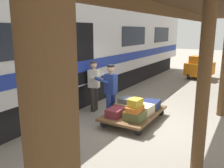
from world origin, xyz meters
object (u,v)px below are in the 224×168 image
object	(u,v)px
suitcase_burgundy_valise	(116,112)
suitcase_brown_leather	(134,102)
baggage_tug	(200,68)
suitcase_orange_carryall	(135,109)
suitcase_cream_canvas	(143,109)
suitcase_slate_roller	(126,100)
train_car	(50,49)
suitcase_yellow_case	(135,103)
porter_by_door	(94,84)
suitcase_olive_duffel	(135,116)
suitcase_navy_fabric	(151,105)
luggage_cart	(134,113)
porter_in_overalls	(110,90)
suitcase_tan_vintage	(125,106)

from	to	relation	value
suitcase_burgundy_valise	suitcase_brown_leather	bearing A→B (deg)	-90.00
suitcase_brown_leather	baggage_tug	distance (m)	7.34
suitcase_orange_carryall	suitcase_cream_canvas	bearing A→B (deg)	-90.44
suitcase_orange_carryall	suitcase_slate_roller	size ratio (longest dim) A/B	1.35
train_car	suitcase_yellow_case	bearing A→B (deg)	170.16
porter_by_door	suitcase_cream_canvas	bearing A→B (deg)	173.67
suitcase_burgundy_valise	suitcase_slate_roller	bearing A→B (deg)	-91.69
suitcase_olive_duffel	suitcase_navy_fabric	xyz separation A→B (m)	(0.00, -1.21, -0.01)
suitcase_brown_leather	suitcase_orange_carryall	distance (m)	1.36
suitcase_navy_fabric	luggage_cart	bearing A→B (deg)	63.41
luggage_cart	suitcase_yellow_case	bearing A→B (deg)	116.99
train_car	suitcase_brown_leather	xyz separation A→B (m)	(-3.07, -0.57, -1.68)
suitcase_brown_leather	suitcase_yellow_case	distance (m)	1.41
train_car	baggage_tug	xyz separation A→B (m)	(-3.74, -7.87, -1.43)
suitcase_navy_fabric	porter_by_door	xyz separation A→B (m)	(1.89, 0.39, 0.52)
suitcase_slate_roller	suitcase_cream_canvas	bearing A→B (deg)	-178.37
suitcase_orange_carryall	baggage_tug	xyz separation A→B (m)	(-0.08, -8.50, 0.01)
baggage_tug	suitcase_slate_roller	bearing A→B (deg)	85.23
porter_in_overalls	baggage_tug	size ratio (longest dim) A/B	0.88
suitcase_brown_leather	porter_by_door	bearing A→B (deg)	17.04
suitcase_cream_canvas	porter_by_door	world-z (taller)	porter_by_door
suitcase_brown_leather	suitcase_tan_vintage	xyz separation A→B (m)	(0.00, 0.60, 0.04)
luggage_cart	suitcase_navy_fabric	world-z (taller)	suitcase_navy_fabric
suitcase_burgundy_valise	porter_in_overalls	bearing A→B (deg)	-44.23
porter_by_door	baggage_tug	xyz separation A→B (m)	(-1.96, -7.70, -0.30)
suitcase_cream_canvas	suitcase_orange_carryall	bearing A→B (deg)	89.56
suitcase_orange_carryall	suitcase_slate_roller	bearing A→B (deg)	-44.84
suitcase_burgundy_valise	suitcase_slate_roller	distance (m)	0.62
suitcase_olive_duffel	suitcase_orange_carryall	world-z (taller)	suitcase_orange_carryall
porter_by_door	luggage_cart	bearing A→B (deg)	172.48
suitcase_cream_canvas	suitcase_tan_vintage	world-z (taller)	suitcase_cream_canvas
luggage_cart	suitcase_navy_fabric	distance (m)	0.69
suitcase_cream_canvas	porter_by_door	xyz separation A→B (m)	(1.89, -0.21, 0.50)
train_car	luggage_cart	size ratio (longest dim) A/B	10.00
suitcase_olive_duffel	suitcase_cream_canvas	bearing A→B (deg)	-90.00
suitcase_brown_leather	porter_in_overalls	xyz separation A→B (m)	(0.42, 0.79, 0.54)
porter_in_overalls	suitcase_navy_fabric	bearing A→B (deg)	-142.29
suitcase_yellow_case	suitcase_slate_roller	world-z (taller)	suitcase_yellow_case
suitcase_olive_duffel	suitcase_navy_fabric	world-z (taller)	suitcase_olive_duffel
suitcase_cream_canvas	baggage_tug	xyz separation A→B (m)	(-0.07, -7.91, 0.20)
suitcase_olive_duffel	suitcase_slate_roller	distance (m)	0.85
luggage_cart	baggage_tug	distance (m)	7.93
luggage_cart	suitcase_orange_carryall	world-z (taller)	suitcase_orange_carryall
train_car	porter_by_door	size ratio (longest dim) A/B	12.88
suitcase_burgundy_valise	porter_in_overalls	size ratio (longest dim) A/B	0.34
train_car	porter_in_overalls	distance (m)	2.88
suitcase_orange_carryall	porter_in_overalls	bearing A→B (deg)	-21.58
baggage_tug	suitcase_olive_duffel	bearing A→B (deg)	89.50
luggage_cart	suitcase_slate_roller	distance (m)	0.47
suitcase_brown_leather	suitcase_burgundy_valise	world-z (taller)	suitcase_burgundy_valise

